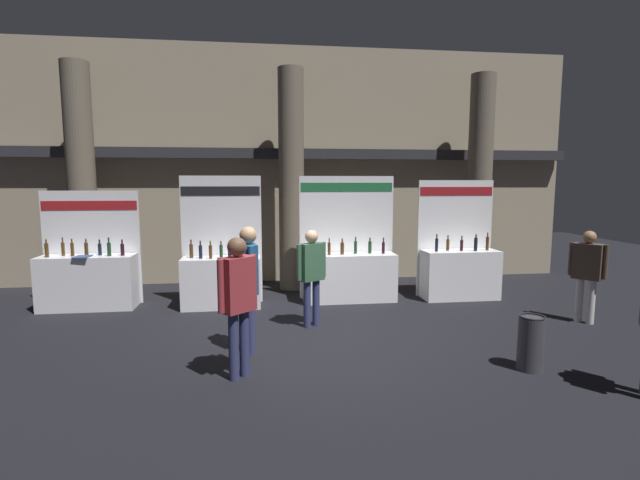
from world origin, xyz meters
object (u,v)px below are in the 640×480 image
(exhibitor_booth_2, at_px, (349,271))
(visitor_4, at_px, (312,270))
(exhibitor_booth_3, at_px, (459,269))
(visitor_1, at_px, (249,278))
(exhibitor_booth_1, at_px, (222,275))
(visitor_0, at_px, (587,268))
(exhibitor_booth_0, at_px, (89,277))
(visitor_3, at_px, (238,294))
(trash_bin, at_px, (531,343))

(exhibitor_booth_2, bearing_deg, visitor_4, -120.11)
(exhibitor_booth_2, xyz_separation_m, exhibitor_booth_3, (2.33, -0.11, 0.01))
(visitor_1, bearing_deg, exhibitor_booth_1, -176.55)
(exhibitor_booth_1, height_order, visitor_1, exhibitor_booth_1)
(visitor_4, bearing_deg, visitor_1, 16.95)
(visitor_0, bearing_deg, visitor_1, 58.29)
(exhibitor_booth_3, distance_m, visitor_0, 2.44)
(exhibitor_booth_1, height_order, exhibitor_booth_2, exhibitor_booth_1)
(exhibitor_booth_2, relative_size, visitor_0, 1.59)
(exhibitor_booth_0, height_order, visitor_4, exhibitor_booth_0)
(exhibitor_booth_3, xyz_separation_m, visitor_3, (-4.41, -3.50, 0.44))
(exhibitor_booth_1, distance_m, exhibitor_booth_2, 2.56)
(visitor_1, distance_m, visitor_4, 1.50)
(exhibitor_booth_3, height_order, visitor_1, exhibitor_booth_3)
(visitor_3, height_order, visitor_4, visitor_3)
(trash_bin, relative_size, visitor_4, 0.44)
(exhibitor_booth_0, height_order, visitor_1, exhibitor_booth_0)
(exhibitor_booth_0, distance_m, trash_bin, 7.78)
(exhibitor_booth_1, height_order, visitor_4, exhibitor_booth_1)
(visitor_1, relative_size, visitor_4, 1.10)
(visitor_1, bearing_deg, exhibitor_booth_2, 134.93)
(visitor_3, bearing_deg, visitor_0, -27.55)
(exhibitor_booth_1, relative_size, visitor_4, 1.56)
(exhibitor_booth_0, xyz_separation_m, visitor_1, (3.12, -2.78, 0.47))
(exhibitor_booth_1, bearing_deg, exhibitor_booth_2, 3.77)
(exhibitor_booth_2, distance_m, visitor_3, 4.19)
(visitor_0, bearing_deg, exhibitor_booth_0, 38.16)
(exhibitor_booth_1, xyz_separation_m, visitor_4, (1.60, -1.48, 0.35))
(trash_bin, bearing_deg, visitor_0, 40.32)
(exhibitor_booth_0, relative_size, exhibitor_booth_1, 0.89)
(exhibitor_booth_1, distance_m, visitor_0, 6.60)
(exhibitor_booth_2, bearing_deg, visitor_1, -125.59)
(exhibitor_booth_3, xyz_separation_m, visitor_4, (-3.29, -1.53, 0.35))
(trash_bin, height_order, visitor_3, visitor_3)
(exhibitor_booth_3, relative_size, visitor_0, 1.54)
(exhibitor_booth_0, distance_m, visitor_1, 4.21)
(visitor_0, xyz_separation_m, visitor_4, (-4.71, 0.42, 0.00))
(exhibitor_booth_1, relative_size, exhibitor_booth_2, 1.00)
(visitor_3, xyz_separation_m, visitor_4, (1.12, 1.97, -0.09))
(exhibitor_booth_3, relative_size, visitor_1, 1.36)
(trash_bin, distance_m, visitor_1, 3.85)
(exhibitor_booth_0, height_order, exhibitor_booth_3, exhibitor_booth_3)
(visitor_1, xyz_separation_m, visitor_3, (-0.11, -0.87, -0.02))
(visitor_1, bearing_deg, trash_bin, 63.61)
(visitor_3, bearing_deg, exhibitor_booth_2, 17.66)
(exhibitor_booth_3, bearing_deg, visitor_3, -141.55)
(trash_bin, bearing_deg, exhibitor_booth_3, 79.73)
(visitor_3, bearing_deg, visitor_1, 40.15)
(exhibitor_booth_0, xyz_separation_m, visitor_0, (8.84, -2.09, 0.36))
(visitor_3, bearing_deg, exhibitor_booth_3, -4.00)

